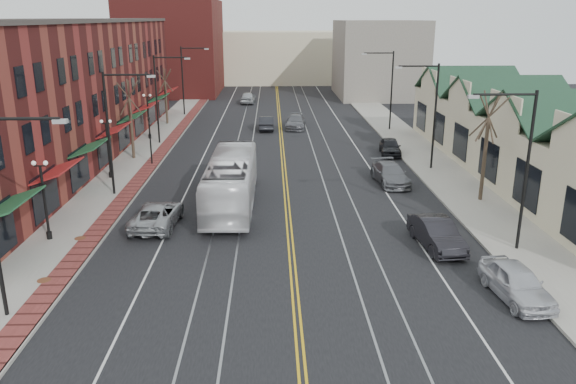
{
  "coord_description": "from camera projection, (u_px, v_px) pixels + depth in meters",
  "views": [
    {
      "loc": [
        -0.96,
        -20.09,
        11.39
      ],
      "look_at": [
        -0.05,
        10.03,
        2.0
      ],
      "focal_mm": 35.0,
      "sensor_mm": 36.0,
      "label": 1
    }
  ],
  "objects": [
    {
      "name": "ground",
      "position": [
        297.0,
        313.0,
        22.59
      ],
      "size": [
        160.0,
        160.0,
        0.0
      ],
      "primitive_type": "plane",
      "color": "black",
      "rests_on": "ground"
    },
    {
      "name": "streetlight_r_2",
      "position": [
        388.0,
        82.0,
        57.67
      ],
      "size": [
        3.33,
        0.25,
        8.0
      ],
      "color": "black",
      "rests_on": "sidewalk_right"
    },
    {
      "name": "parked_car_d",
      "position": [
        390.0,
        147.0,
        48.48
      ],
      "size": [
        2.11,
        4.32,
        1.42
      ],
      "primitive_type": "imported",
      "rotation": [
        0.0,
        0.0,
        -0.11
      ],
      "color": "black",
      "rests_on": "ground"
    },
    {
      "name": "streetlight_l_0",
      "position": [
        0.0,
        197.0,
        20.78
      ],
      "size": [
        3.33,
        0.25,
        8.0
      ],
      "color": "black",
      "rests_on": "sidewalk_left"
    },
    {
      "name": "tree_left_far",
      "position": [
        166.0,
        95.0,
        61.33
      ],
      "size": [
        1.66,
        1.28,
        6.02
      ],
      "color": "#382B21",
      "rests_on": "sidewalk_left"
    },
    {
      "name": "backdrop_right",
      "position": [
        378.0,
        59.0,
        83.41
      ],
      "size": [
        12.0,
        16.0,
        11.0
      ],
      "primitive_type": "cube",
      "color": "slate",
      "rests_on": "ground"
    },
    {
      "name": "tree_right_mid",
      "position": [
        486.0,
        145.0,
        35.19
      ],
      "size": [
        1.9,
        1.46,
        6.93
      ],
      "color": "#382B21",
      "rests_on": "sidewalk_right"
    },
    {
      "name": "distant_car_right",
      "position": [
        296.0,
        122.0,
        60.06
      ],
      "size": [
        2.52,
        5.12,
        1.43
      ],
      "primitive_type": "imported",
      "rotation": [
        0.0,
        0.0,
        -0.11
      ],
      "color": "slate",
      "rests_on": "ground"
    },
    {
      "name": "streetlight_r_0",
      "position": [
        520.0,
        155.0,
        27.13
      ],
      "size": [
        3.33,
        0.25,
        8.0
      ],
      "color": "black",
      "rests_on": "sidewalk_right"
    },
    {
      "name": "lamppost_l_1",
      "position": [
        45.0,
        202.0,
        29.2
      ],
      "size": [
        0.84,
        0.28,
        4.27
      ],
      "color": "black",
      "rests_on": "sidewalk_left"
    },
    {
      "name": "building_left",
      "position": [
        52.0,
        92.0,
        46.17
      ],
      "size": [
        10.0,
        50.0,
        11.0
      ],
      "primitive_type": "cube",
      "color": "maroon",
      "rests_on": "ground"
    },
    {
      "name": "parked_car_a",
      "position": [
        516.0,
        282.0,
        23.59
      ],
      "size": [
        2.15,
        4.48,
        1.48
      ],
      "primitive_type": "imported",
      "rotation": [
        0.0,
        0.0,
        0.1
      ],
      "color": "silver",
      "rests_on": "ground"
    },
    {
      "name": "manhole_mid",
      "position": [
        44.0,
        280.0,
        25.08
      ],
      "size": [
        0.6,
        0.6,
        0.02
      ],
      "primitive_type": "cylinder",
      "color": "#592D19",
      "rests_on": "sidewalk_left"
    },
    {
      "name": "lamppost_l_3",
      "position": [
        148.0,
        117.0,
        54.01
      ],
      "size": [
        0.84,
        0.28,
        4.27
      ],
      "color": "black",
      "rests_on": "sidewalk_left"
    },
    {
      "name": "backdrop_left",
      "position": [
        174.0,
        47.0,
        86.85
      ],
      "size": [
        14.0,
        18.0,
        14.0
      ],
      "primitive_type": "cube",
      "color": "maroon",
      "rests_on": "ground"
    },
    {
      "name": "tree_left_near",
      "position": [
        131.0,
        118.0,
        46.0
      ],
      "size": [
        1.78,
        1.37,
        6.48
      ],
      "color": "#382B21",
      "rests_on": "sidewalk_left"
    },
    {
      "name": "parked_car_c",
      "position": [
        390.0,
        174.0,
        40.05
      ],
      "size": [
        2.38,
        5.07,
        1.43
      ],
      "primitive_type": "imported",
      "rotation": [
        0.0,
        0.0,
        0.08
      ],
      "color": "slate",
      "rests_on": "ground"
    },
    {
      "name": "streetlight_l_2",
      "position": [
        161.0,
        90.0,
        51.31
      ],
      "size": [
        3.33,
        0.25,
        8.0
      ],
      "color": "black",
      "rests_on": "sidewalk_left"
    },
    {
      "name": "parked_car_b",
      "position": [
        436.0,
        234.0,
        28.87
      ],
      "size": [
        2.11,
        4.74,
        1.51
      ],
      "primitive_type": "imported",
      "rotation": [
        0.0,
        0.0,
        0.11
      ],
      "color": "black",
      "rests_on": "ground"
    },
    {
      "name": "distant_car_left",
      "position": [
        266.0,
        123.0,
        59.33
      ],
      "size": [
        1.6,
        4.4,
        1.44
      ],
      "primitive_type": "imported",
      "rotation": [
        0.0,
        0.0,
        3.16
      ],
      "color": "black",
      "rests_on": "ground"
    },
    {
      "name": "streetlight_l_3",
      "position": [
        186.0,
        74.0,
        66.58
      ],
      "size": [
        3.33,
        0.25,
        8.0
      ],
      "color": "black",
      "rests_on": "sidewalk_left"
    },
    {
      "name": "lamppost_l_2",
      "position": [
        108.0,
        150.0,
        40.65
      ],
      "size": [
        0.84,
        0.28,
        4.27
      ],
      "color": "black",
      "rests_on": "sidewalk_left"
    },
    {
      "name": "distant_car_far",
      "position": [
        248.0,
        97.0,
        77.61
      ],
      "size": [
        2.16,
        4.83,
        1.61
      ],
      "primitive_type": "imported",
      "rotation": [
        0.0,
        0.0,
        3.09
      ],
      "color": "#ACB0B4",
      "rests_on": "ground"
    },
    {
      "name": "sidewalk_left",
      "position": [
        122.0,
        178.0,
        41.31
      ],
      "size": [
        4.0,
        120.0,
        0.15
      ],
      "primitive_type": "cube",
      "color": "gray",
      "rests_on": "ground"
    },
    {
      "name": "streetlight_r_1",
      "position": [
        430.0,
        106.0,
        42.4
      ],
      "size": [
        3.33,
        0.25,
        8.0
      ],
      "color": "black",
      "rests_on": "sidewalk_right"
    },
    {
      "name": "parked_suv",
      "position": [
        157.0,
        215.0,
        31.78
      ],
      "size": [
        2.6,
        5.2,
        1.41
      ],
      "primitive_type": "imported",
      "rotation": [
        0.0,
        0.0,
        3.09
      ],
      "color": "#9B9EA2",
      "rests_on": "ground"
    },
    {
      "name": "streetlight_l_1",
      "position": [
        115.0,
        121.0,
        36.04
      ],
      "size": [
        3.33,
        0.25,
        8.0
      ],
      "color": "black",
      "rests_on": "sidewalk_left"
    },
    {
      "name": "manhole_far",
      "position": [
        80.0,
        238.0,
        29.85
      ],
      "size": [
        0.6,
        0.6,
        0.02
      ],
      "primitive_type": "cylinder",
      "color": "#592D19",
      "rests_on": "sidewalk_left"
    },
    {
      "name": "traffic_signal",
      "position": [
        150.0,
        137.0,
        44.49
      ],
      "size": [
        0.18,
        0.15,
        3.8
      ],
      "color": "black",
      "rests_on": "sidewalk_left"
    },
    {
      "name": "sidewalk_right",
      "position": [
        445.0,
        176.0,
        41.99
      ],
      "size": [
        4.0,
        120.0,
        0.15
      ],
      "primitive_type": "cube",
      "color": "gray",
      "rests_on": "ground"
    },
    {
      "name": "building_right",
      "position": [
        527.0,
        146.0,
        41.5
      ],
      "size": [
        8.0,
        36.0,
        4.6
      ],
      "primitive_type": "cube",
      "color": "beige",
      "rests_on": "ground"
    },
    {
      "name": "backdrop_mid",
      "position": [
        276.0,
        57.0,
        102.36
      ],
      "size": [
        22.0,
        14.0,
        9.0
      ],
      "primitive_type": "cube",
      "color": "beige",
      "rests_on": "ground"
    },
    {
      "name": "transit_bus",
      "position": [
        231.0,
        181.0,
        35.01
      ],
      "size": [
        2.87,
        11.69,
        3.25
      ],
      "primitive_type": "imported",
      "rotation": [
        0.0,
        0.0,
        3.13
      ],
      "color": "white",
      "rests_on": "ground"
    }
  ]
}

